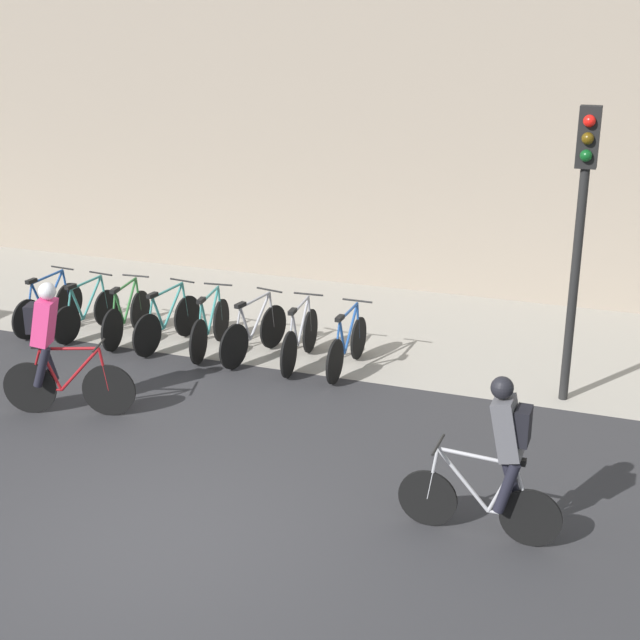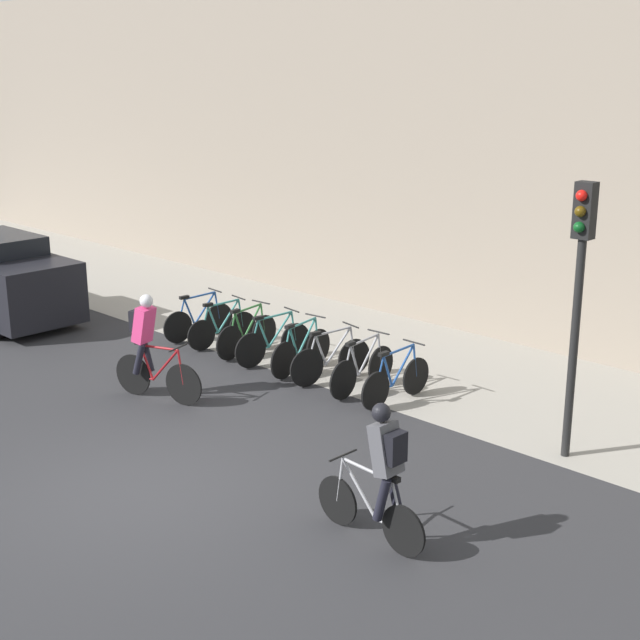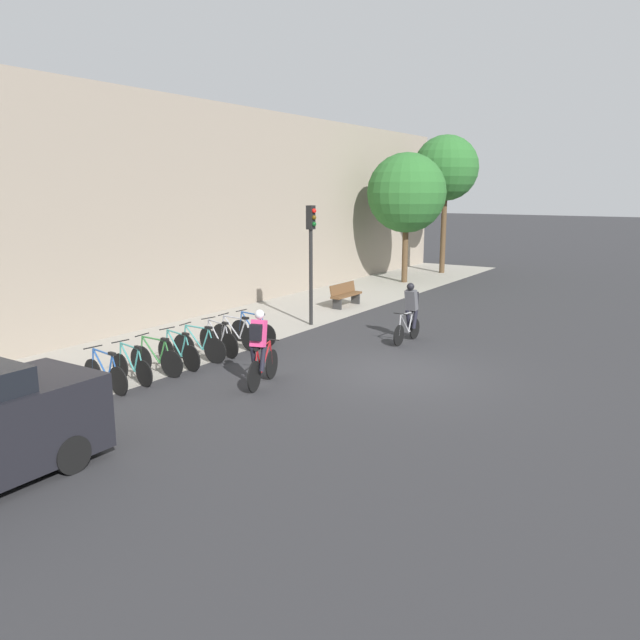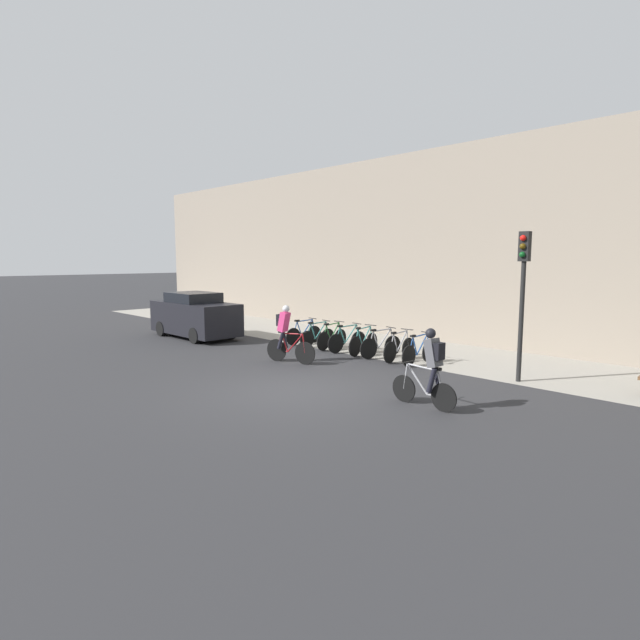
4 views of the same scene
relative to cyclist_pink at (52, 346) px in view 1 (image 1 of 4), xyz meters
The scene contains 14 objects.
ground 3.57m from the cyclist_pink, 38.05° to the right, with size 200.00×200.00×0.00m, color #2B2B2D.
kerb_strip 5.45m from the cyclist_pink, 59.68° to the left, with size 44.00×4.50×0.01m, color gray.
building_facade 8.16m from the cyclist_pink, 69.34° to the left, with size 44.00×0.60×7.42m, color gray.
cyclist_pink is the anchor object (origin of this frame).
cyclist_grey 5.94m from the cyclist_pink, ahead, with size 1.65×0.46×1.75m.
parked_bike_0 3.47m from the cyclist_pink, 127.91° to the left, with size 0.46×1.64×0.96m.
parked_bike_1 3.08m from the cyclist_pink, 116.78° to the left, with size 0.46×1.58×0.94m.
parked_bike_2 2.83m from the cyclist_pink, 102.96° to the left, with size 0.46×1.64×0.97m.
parked_bike_3 2.76m from the cyclist_pink, 87.52° to the left, with size 0.46×1.69×0.97m.
parked_bike_4 2.89m from the cyclist_pink, 72.37° to the left, with size 0.46×1.68×0.97m.
parked_bike_5 3.19m from the cyclist_pink, 59.42° to the left, with size 0.50×1.68×0.98m.
parked_bike_6 3.62m from the cyclist_pink, 49.11° to the left, with size 0.46×1.71×0.97m.
parked_bike_7 4.14m from the cyclist_pink, 41.26° to the left, with size 0.46×1.67×0.96m.
traffic_light_pole 6.97m from the cyclist_pink, 23.93° to the left, with size 0.26×0.30×3.91m.
Camera 1 is at (4.16, -6.69, 5.01)m, focal length 50.00 mm.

